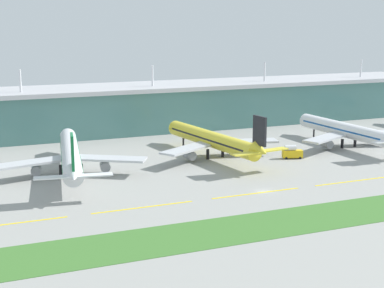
# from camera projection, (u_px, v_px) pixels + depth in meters

# --- Properties ---
(ground_plane) EXTENTS (600.00, 600.00, 0.00)m
(ground_plane) POSITION_uv_depth(u_px,v_px,m) (264.00, 191.00, 168.77)
(ground_plane) COLOR gray
(terminal_building) EXTENTS (288.00, 34.00, 29.47)m
(terminal_building) POSITION_uv_depth(u_px,v_px,m) (149.00, 107.00, 262.52)
(terminal_building) COLOR slate
(terminal_building) RESTS_ON ground
(airliner_near_middle) EXTENTS (48.18, 70.58, 18.90)m
(airliner_near_middle) POSITION_uv_depth(u_px,v_px,m) (70.00, 155.00, 186.23)
(airliner_near_middle) COLOR silver
(airliner_near_middle) RESTS_ON ground
(airliner_center) EXTENTS (48.27, 63.79, 18.90)m
(airliner_center) POSITION_uv_depth(u_px,v_px,m) (213.00, 140.00, 209.49)
(airliner_center) COLOR yellow
(airliner_center) RESTS_ON ground
(airliner_far_middle) EXTENTS (48.71, 61.01, 18.90)m
(airliner_far_middle) POSITION_uv_depth(u_px,v_px,m) (347.00, 131.00, 227.41)
(airliner_far_middle) COLOR white
(airliner_far_middle) RESTS_ON ground
(taxiway_stripe_west) EXTENTS (28.00, 0.70, 0.04)m
(taxiway_stripe_west) POSITION_uv_depth(u_px,v_px,m) (10.00, 224.00, 141.36)
(taxiway_stripe_west) COLOR yellow
(taxiway_stripe_west) RESTS_ON ground
(taxiway_stripe_mid_west) EXTENTS (28.00, 0.70, 0.04)m
(taxiway_stripe_mid_west) POSITION_uv_depth(u_px,v_px,m) (143.00, 207.00, 154.02)
(taxiway_stripe_mid_west) COLOR yellow
(taxiway_stripe_mid_west) RESTS_ON ground
(taxiway_stripe_centre) EXTENTS (28.00, 0.70, 0.04)m
(taxiway_stripe_centre) POSITION_uv_depth(u_px,v_px,m) (256.00, 193.00, 166.67)
(taxiway_stripe_centre) COLOR yellow
(taxiway_stripe_centre) RESTS_ON ground
(taxiway_stripe_mid_east) EXTENTS (28.00, 0.70, 0.04)m
(taxiway_stripe_mid_east) POSITION_uv_depth(u_px,v_px,m) (354.00, 181.00, 179.33)
(taxiway_stripe_mid_east) COLOR yellow
(taxiway_stripe_mid_east) RESTS_ON ground
(grass_verge) EXTENTS (300.00, 18.00, 0.10)m
(grass_verge) POSITION_uv_depth(u_px,v_px,m) (313.00, 218.00, 145.78)
(grass_verge) COLOR #3D702D
(grass_verge) RESTS_ON ground
(fuel_truck) EXTENTS (7.65, 4.64, 4.95)m
(fuel_truck) POSITION_uv_depth(u_px,v_px,m) (292.00, 152.00, 208.54)
(fuel_truck) COLOR gold
(fuel_truck) RESTS_ON ground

